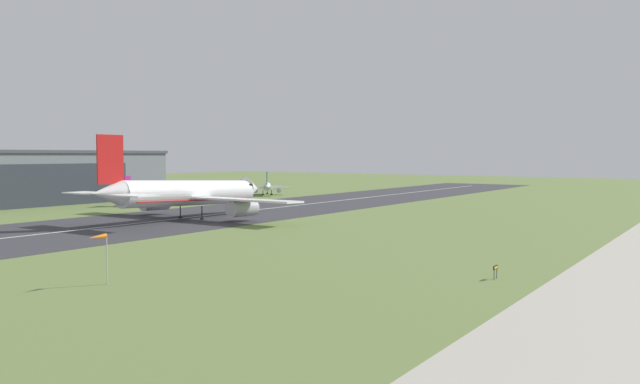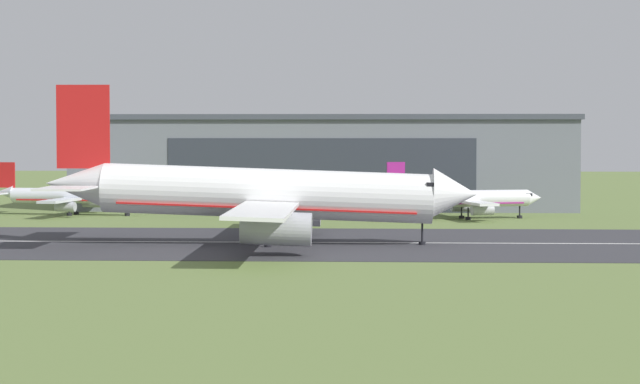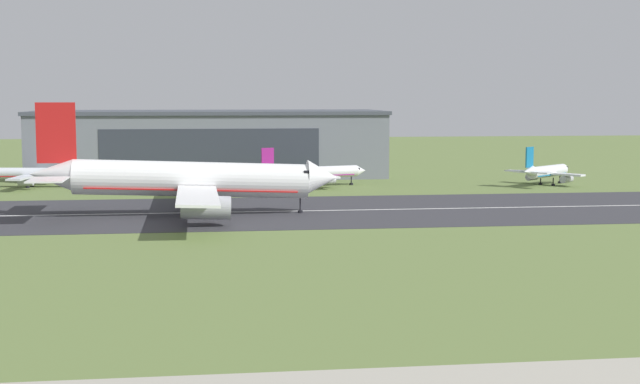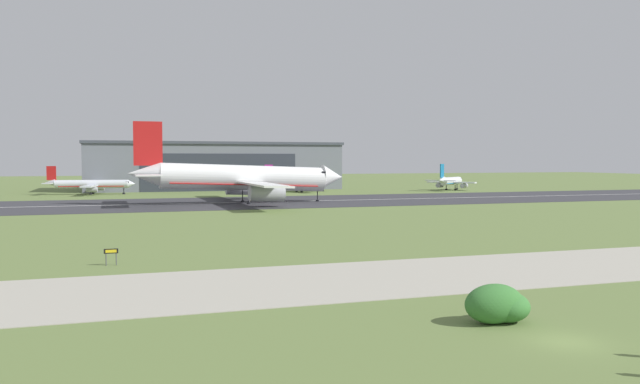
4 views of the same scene
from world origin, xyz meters
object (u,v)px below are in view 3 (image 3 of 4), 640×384
at_px(airplane_parked_far_east, 29,174).
at_px(airplane_parked_east, 314,173).
at_px(airplane_parked_west, 547,172).
at_px(airplane_landing, 190,180).

bearing_deg(airplane_parked_far_east, airplane_parked_east, -5.83).
xyz_separation_m(airplane_parked_west, airplane_parked_east, (-52.00, 3.76, 0.05)).
distance_m(airplane_parked_east, airplane_parked_far_east, 62.23).
height_order(airplane_parked_west, airplane_parked_east, airplane_parked_west).
bearing_deg(airplane_landing, airplane_parked_east, 59.32).
xyz_separation_m(airplane_landing, airplane_parked_west, (78.27, 40.52, -2.86)).
relative_size(airplane_parked_east, airplane_parked_far_east, 0.99).
distance_m(airplane_landing, airplane_parked_west, 88.18).
bearing_deg(airplane_parked_east, airplane_parked_west, -4.14).
relative_size(airplane_landing, airplane_parked_west, 3.16).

